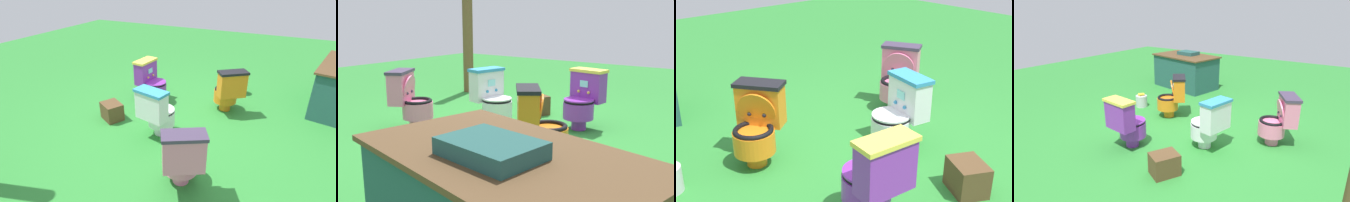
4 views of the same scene
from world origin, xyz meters
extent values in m
plane|color=#2D8433|center=(0.00, 0.00, 0.00)|extent=(14.00, 14.00, 0.00)
cylinder|color=purple|center=(-0.60, -0.70, 0.07)|extent=(0.20, 0.20, 0.14)
cylinder|color=purple|center=(-0.59, -0.68, 0.24)|extent=(0.41, 0.41, 0.20)
torus|color=black|center=(-0.59, -0.68, 0.35)|extent=(0.39, 0.39, 0.04)
cylinder|color=#EACC4C|center=(-0.59, -0.68, 0.30)|extent=(0.27, 0.27, 0.01)
cube|color=purple|center=(-0.62, -0.88, 0.51)|extent=(0.43, 0.24, 0.37)
cube|color=#EACC4C|center=(-0.62, -0.88, 0.71)|extent=(0.46, 0.27, 0.04)
cube|color=#8CE0E5|center=(-0.61, -0.78, 0.56)|extent=(0.11, 0.02, 0.08)
cylinder|color=purple|center=(-0.59, -0.68, 0.37)|extent=(0.40, 0.40, 0.02)
sphere|color=#EACC4C|center=(-0.68, -0.76, 0.46)|extent=(0.04, 0.04, 0.04)
sphere|color=#EACC4C|center=(-0.54, -0.78, 0.46)|extent=(0.04, 0.04, 0.04)
cylinder|color=pink|center=(1.01, 0.47, 0.07)|extent=(0.24, 0.24, 0.14)
cylinder|color=pink|center=(0.99, 0.46, 0.24)|extent=(0.50, 0.50, 0.20)
torus|color=black|center=(0.99, 0.46, 0.35)|extent=(0.48, 0.48, 0.04)
cylinder|color=#3F334C|center=(0.99, 0.46, 0.30)|extent=(0.33, 0.33, 0.01)
cube|color=pink|center=(1.17, 0.56, 0.51)|extent=(0.36, 0.45, 0.37)
cube|color=#3F334C|center=(1.17, 0.56, 0.71)|extent=(0.40, 0.48, 0.04)
cube|color=#8CE0E5|center=(1.08, 0.51, 0.56)|extent=(0.06, 0.10, 0.08)
cylinder|color=pink|center=(1.08, 0.51, 0.49)|extent=(0.25, 0.35, 0.35)
sphere|color=#3F334C|center=(1.11, 0.45, 0.46)|extent=(0.04, 0.04, 0.04)
sphere|color=#3F334C|center=(1.04, 0.57, 0.46)|extent=(0.04, 0.04, 0.04)
cylinder|color=orange|center=(-0.84, 0.48, 0.07)|extent=(0.25, 0.25, 0.14)
cylinder|color=orange|center=(-0.85, 0.47, 0.24)|extent=(0.52, 0.52, 0.20)
torus|color=black|center=(-0.85, 0.47, 0.35)|extent=(0.49, 0.49, 0.04)
cylinder|color=black|center=(-0.85, 0.47, 0.30)|extent=(0.34, 0.34, 0.01)
cube|color=orange|center=(-0.69, 0.59, 0.51)|extent=(0.40, 0.44, 0.37)
cube|color=black|center=(-0.69, 0.59, 0.71)|extent=(0.43, 0.48, 0.04)
cube|color=#8CE0E5|center=(-0.77, 0.53, 0.56)|extent=(0.07, 0.09, 0.08)
cylinder|color=orange|center=(-0.77, 0.53, 0.49)|extent=(0.28, 0.34, 0.35)
sphere|color=black|center=(-0.73, 0.47, 0.46)|extent=(0.04, 0.04, 0.04)
sphere|color=black|center=(-0.82, 0.58, 0.46)|extent=(0.04, 0.04, 0.04)
cylinder|color=white|center=(0.26, -0.15, 0.07)|extent=(0.21, 0.21, 0.14)
cylinder|color=white|center=(0.24, -0.15, 0.24)|extent=(0.44, 0.44, 0.20)
torus|color=black|center=(0.24, -0.15, 0.35)|extent=(0.42, 0.42, 0.04)
cylinder|color=#338CBF|center=(0.24, -0.15, 0.30)|extent=(0.28, 0.28, 0.01)
cube|color=white|center=(0.44, -0.19, 0.51)|extent=(0.27, 0.44, 0.37)
cube|color=#338CBF|center=(0.44, -0.19, 0.71)|extent=(0.30, 0.47, 0.04)
cube|color=#8CE0E5|center=(0.34, -0.17, 0.56)|extent=(0.03, 0.11, 0.08)
cylinder|color=white|center=(0.24, -0.15, 0.37)|extent=(0.43, 0.43, 0.02)
sphere|color=#338CBF|center=(0.32, -0.23, 0.46)|extent=(0.04, 0.04, 0.04)
sphere|color=#338CBF|center=(0.35, -0.10, 0.46)|extent=(0.04, 0.04, 0.04)
cube|color=#23514C|center=(-1.64, 2.23, 0.37)|extent=(1.54, 1.07, 0.74)
cube|color=brown|center=(-1.64, 2.23, 0.76)|extent=(1.61, 1.14, 0.03)
cube|color=#23514C|center=(-1.63, 2.32, 0.81)|extent=(0.48, 0.38, 0.08)
cube|color=brown|center=(0.22, -1.01, 0.13)|extent=(0.38, 0.40, 0.26)
cylinder|color=#B7B7BF|center=(-1.58, 0.59, 0.11)|extent=(0.22, 0.22, 0.22)
ellipsoid|color=yellow|center=(-1.56, 0.61, 0.25)|extent=(0.07, 0.05, 0.05)
ellipsoid|color=yellow|center=(-1.58, 0.59, 0.25)|extent=(0.07, 0.05, 0.05)
ellipsoid|color=yellow|center=(-1.60, 0.55, 0.25)|extent=(0.07, 0.05, 0.05)
camera|label=1|loc=(3.08, 1.30, 2.08)|focal=28.41mm
camera|label=2|loc=(-2.68, 3.63, 1.40)|focal=42.76mm
camera|label=3|loc=(-2.44, -2.50, 2.03)|focal=45.16mm
camera|label=4|loc=(2.01, -3.27, 1.90)|focal=30.21mm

